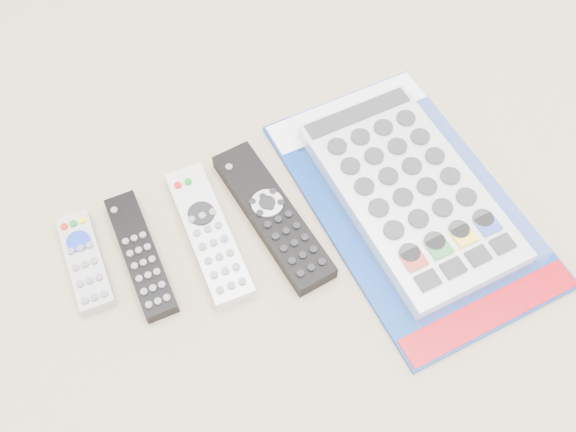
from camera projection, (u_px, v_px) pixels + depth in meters
name	position (u px, v px, depth m)	size (l,w,h in m)	color
remote_small_grey	(85.00, 261.00, 0.74)	(0.05, 0.13, 0.02)	#A6A6A8
remote_slim_black	(141.00, 255.00, 0.75)	(0.05, 0.17, 0.02)	black
remote_silver_dvd	(209.00, 234.00, 0.76)	(0.06, 0.19, 0.02)	silver
remote_large_black	(273.00, 215.00, 0.78)	(0.07, 0.22, 0.02)	black
jumbo_remote_packaged	(410.00, 190.00, 0.78)	(0.23, 0.37, 0.05)	navy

